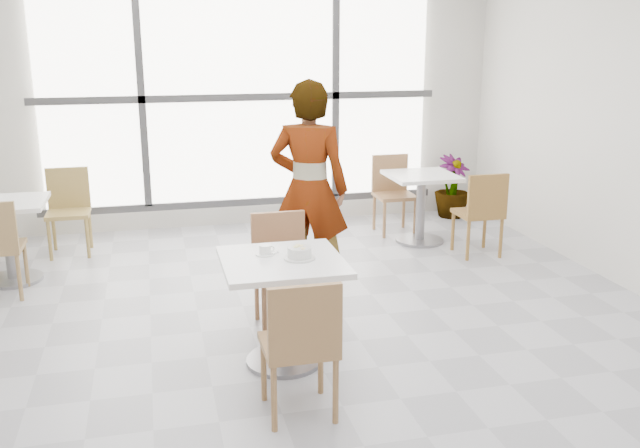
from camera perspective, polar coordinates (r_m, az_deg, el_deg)
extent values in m
plane|color=#9E9EA5|center=(5.13, -0.81, -9.97)|extent=(7.00, 7.00, 0.00)
plane|color=silver|center=(8.11, -6.54, 10.35)|extent=(6.00, 0.00, 6.00)
cube|color=white|center=(8.05, -6.48, 10.32)|extent=(4.40, 0.04, 2.40)
cube|color=#3F3F42|center=(8.02, -6.45, 10.30)|extent=(4.60, 0.05, 0.08)
cube|color=#3F3F42|center=(7.96, -14.44, 9.88)|extent=(0.08, 0.05, 2.40)
cube|color=#3F3F42|center=(8.24, 1.28, 10.52)|extent=(0.08, 0.05, 2.40)
cube|color=#3F3F42|center=(8.22, -6.20, 1.80)|extent=(4.60, 0.05, 0.08)
cube|color=white|center=(4.62, -3.11, -3.14)|extent=(0.80, 0.80, 0.04)
cylinder|color=slate|center=(4.75, -3.04, -7.44)|extent=(0.10, 0.10, 0.71)
cylinder|color=slate|center=(4.89, -2.99, -11.11)|extent=(0.52, 0.52, 0.03)
cube|color=olive|center=(4.13, -1.80, -9.93)|extent=(0.42, 0.42, 0.04)
cube|color=olive|center=(3.86, -1.24, -8.01)|extent=(0.42, 0.04, 0.42)
cylinder|color=olive|center=(4.42, 0.05, -11.37)|extent=(0.04, 0.04, 0.41)
cylinder|color=olive|center=(4.11, 1.29, -13.55)|extent=(0.04, 0.04, 0.41)
cylinder|color=olive|center=(4.36, -4.65, -11.84)|extent=(0.04, 0.04, 0.41)
cylinder|color=olive|center=(4.04, -3.80, -14.12)|extent=(0.04, 0.04, 0.41)
cube|color=#92603D|center=(5.29, -3.05, -4.12)|extent=(0.42, 0.42, 0.04)
cube|color=#92603D|center=(5.40, -3.46, -1.16)|extent=(0.42, 0.04, 0.42)
cylinder|color=#92603D|center=(5.18, -4.60, -7.26)|extent=(0.04, 0.04, 0.41)
cylinder|color=#92603D|center=(5.51, -5.22, -5.86)|extent=(0.04, 0.04, 0.41)
cylinder|color=#92603D|center=(5.24, -0.69, -6.92)|extent=(0.04, 0.04, 0.41)
cylinder|color=#92603D|center=(5.57, -1.54, -5.56)|extent=(0.04, 0.04, 0.41)
cylinder|color=silver|center=(4.61, -1.70, -2.80)|extent=(0.21, 0.21, 0.01)
cylinder|color=silver|center=(4.60, -1.70, -2.32)|extent=(0.16, 0.16, 0.07)
torus|color=silver|center=(4.59, -1.70, -1.95)|extent=(0.16, 0.16, 0.01)
cylinder|color=tan|center=(4.60, -1.70, -2.34)|extent=(0.14, 0.14, 0.05)
cylinder|color=beige|center=(4.62, -1.82, -1.75)|extent=(0.03, 0.03, 0.02)
cylinder|color=beige|center=(4.60, -1.69, -1.88)|extent=(0.03, 0.03, 0.02)
cylinder|color=#F2EC9C|center=(4.58, -1.99, -1.92)|extent=(0.03, 0.03, 0.01)
cylinder|color=beige|center=(4.61, -1.56, -1.83)|extent=(0.03, 0.03, 0.02)
cylinder|color=beige|center=(4.59, -2.07, -1.93)|extent=(0.03, 0.03, 0.02)
cylinder|color=beige|center=(4.55, -1.44, -2.07)|extent=(0.03, 0.03, 0.02)
cylinder|color=#F4E79D|center=(4.56, -1.38, -2.02)|extent=(0.03, 0.03, 0.01)
cylinder|color=beige|center=(4.61, -1.56, -1.90)|extent=(0.03, 0.03, 0.01)
cylinder|color=#EDE499|center=(4.60, -1.92, -1.83)|extent=(0.03, 0.03, 0.02)
cylinder|color=beige|center=(4.60, -1.89, -1.85)|extent=(0.03, 0.03, 0.02)
cylinder|color=beige|center=(4.61, -1.79, -1.82)|extent=(0.03, 0.03, 0.02)
cylinder|color=beige|center=(4.56, -2.07, -2.11)|extent=(0.03, 0.03, 0.01)
cylinder|color=beige|center=(4.60, -1.55, -1.94)|extent=(0.03, 0.03, 0.01)
cylinder|color=#F7EF9F|center=(4.60, -1.97, -1.92)|extent=(0.03, 0.03, 0.02)
cylinder|color=white|center=(4.71, -4.53, -2.48)|extent=(0.13, 0.13, 0.01)
cylinder|color=white|center=(4.70, -4.54, -2.09)|extent=(0.08, 0.08, 0.06)
torus|color=white|center=(4.71, -4.02, -2.05)|extent=(0.05, 0.01, 0.05)
cylinder|color=black|center=(4.69, -4.54, -1.81)|extent=(0.07, 0.07, 0.00)
cube|color=silver|center=(4.70, -3.89, -2.43)|extent=(0.09, 0.05, 0.00)
sphere|color=silver|center=(4.72, -3.50, -2.33)|extent=(0.02, 0.02, 0.02)
imported|color=black|center=(5.87, -0.91, 2.85)|extent=(0.79, 0.67, 1.84)
cube|color=white|center=(6.80, -24.50, 1.54)|extent=(0.70, 0.70, 0.04)
cylinder|color=gray|center=(6.89, -24.15, -1.49)|extent=(0.10, 0.10, 0.71)
cylinder|color=gray|center=(6.99, -23.85, -4.16)|extent=(0.52, 0.52, 0.03)
cube|color=white|center=(7.49, 8.36, 3.93)|extent=(0.70, 0.70, 0.04)
cylinder|color=gray|center=(7.57, 8.25, 1.15)|extent=(0.10, 0.10, 0.71)
cylinder|color=gray|center=(7.66, 8.15, -1.32)|extent=(0.52, 0.52, 0.03)
cylinder|color=olive|center=(6.73, -22.99, -3.09)|extent=(0.04, 0.04, 0.41)
cylinder|color=olive|center=(6.39, -23.47, -4.08)|extent=(0.04, 0.04, 0.41)
cube|color=#A58747|center=(7.50, -19.97, 0.82)|extent=(0.42, 0.42, 0.04)
cube|color=#A58747|center=(7.63, -19.99, 2.83)|extent=(0.42, 0.04, 0.42)
cylinder|color=#A58747|center=(7.41, -21.32, -1.30)|extent=(0.04, 0.04, 0.41)
cylinder|color=#A58747|center=(7.75, -21.01, -0.56)|extent=(0.04, 0.04, 0.41)
cylinder|color=#A58747|center=(7.36, -18.55, -1.13)|extent=(0.04, 0.04, 0.41)
cylinder|color=#A58747|center=(7.71, -18.36, -0.39)|extent=(0.04, 0.04, 0.41)
cube|color=olive|center=(7.23, 12.83, 0.85)|extent=(0.42, 0.42, 0.04)
cube|color=olive|center=(7.01, 13.63, 2.29)|extent=(0.42, 0.04, 0.42)
cylinder|color=olive|center=(7.52, 13.35, -0.40)|extent=(0.04, 0.04, 0.41)
cylinder|color=olive|center=(7.22, 14.64, -1.15)|extent=(0.04, 0.04, 0.41)
cylinder|color=olive|center=(7.37, 10.86, -0.58)|extent=(0.04, 0.04, 0.41)
cylinder|color=olive|center=(7.06, 12.06, -1.36)|extent=(0.04, 0.04, 0.41)
cube|color=#9C7047|center=(7.87, 6.16, 2.31)|extent=(0.42, 0.42, 0.04)
cube|color=#9C7047|center=(7.99, 5.75, 4.22)|extent=(0.42, 0.04, 0.42)
cylinder|color=#9C7047|center=(7.70, 5.31, 0.32)|extent=(0.04, 0.04, 0.41)
cylinder|color=#9C7047|center=(8.03, 4.47, 0.96)|extent=(0.04, 0.04, 0.41)
cylinder|color=#9C7047|center=(7.82, 7.80, 0.48)|extent=(0.04, 0.04, 0.41)
cylinder|color=#9C7047|center=(8.14, 6.88, 1.11)|extent=(0.04, 0.04, 0.41)
imported|color=#5F8848|center=(8.70, 10.81, 3.05)|extent=(0.56, 0.56, 0.76)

